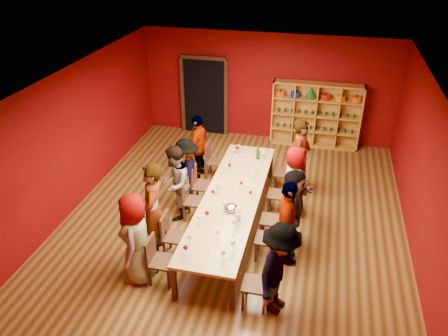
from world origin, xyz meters
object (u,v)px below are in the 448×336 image
at_px(chair_person_left_4, 212,159).
at_px(person_left_4, 199,146).
at_px(chair_person_right_2, 276,218).
at_px(wine_bottle, 258,154).
at_px(chair_person_left_3, 199,183).
at_px(spittoon_bowl, 231,208).
at_px(chair_person_right_0, 261,282).
at_px(person_right_4, 301,157).
at_px(tasting_table, 232,198).
at_px(person_right_0, 280,269).
at_px(person_right_3, 294,182).
at_px(person_left_3, 186,171).
at_px(chair_person_left_0, 157,258).
at_px(person_right_1, 287,223).
at_px(person_left_1, 153,211).
at_px(shelving_unit, 316,112).
at_px(chair_person_left_1, 171,233).
at_px(person_right_2, 293,207).
at_px(chair_person_right_1, 271,237).
at_px(person_left_2, 175,183).
at_px(chair_person_left_2, 190,198).
at_px(chair_person_right_4, 286,171).
at_px(chair_person_right_3, 281,192).
at_px(person_left_0, 136,238).

bearing_deg(chair_person_left_4, person_left_4, -180.00).
xyz_separation_m(chair_person_right_2, wine_bottle, (-0.68, 1.85, 0.38)).
xyz_separation_m(chair_person_left_3, spittoon_bowl, (1.00, -1.21, 0.32)).
xyz_separation_m(chair_person_right_0, chair_person_right_2, (0.00, 1.80, 0.00)).
relative_size(person_left_4, person_right_4, 0.89).
height_order(tasting_table, person_right_0, person_right_0).
bearing_deg(person_right_3, person_left_3, 86.73).
height_order(chair_person_left_0, person_right_1, person_right_1).
bearing_deg(person_left_1, shelving_unit, 138.30).
bearing_deg(chair_person_left_1, person_left_3, 98.39).
xyz_separation_m(tasting_table, person_left_4, (-1.24, 1.87, 0.10)).
distance_m(chair_person_right_0, spittoon_bowl, 1.72).
bearing_deg(person_right_2, chair_person_right_1, 160.22).
bearing_deg(chair_person_left_0, chair_person_right_0, -5.16).
height_order(chair_person_left_0, person_right_3, person_right_3).
xyz_separation_m(person_right_1, chair_person_right_2, (-0.26, 0.60, -0.34)).
relative_size(person_left_2, person_right_3, 1.02).
height_order(chair_person_left_2, chair_person_right_1, same).
relative_size(person_right_0, person_right_3, 1.04).
bearing_deg(person_left_4, chair_person_left_2, 17.70).
distance_m(chair_person_left_4, chair_person_right_1, 3.22).
xyz_separation_m(person_left_4, person_right_3, (2.41, -1.11, -0.00)).
bearing_deg(spittoon_bowl, person_right_3, 49.66).
bearing_deg(chair_person_left_4, chair_person_right_4, -5.30).
bearing_deg(person_right_3, person_right_1, 175.70).
height_order(chair_person_right_2, person_right_2, person_right_2).
distance_m(chair_person_right_2, person_right_3, 1.02).
xyz_separation_m(shelving_unit, chair_person_right_1, (-0.49, -5.10, -0.49)).
distance_m(person_right_0, wine_bottle, 3.77).
bearing_deg(chair_person_right_4, chair_person_right_2, -90.00).
bearing_deg(wine_bottle, chair_person_left_3, -140.10).
relative_size(chair_person_right_0, chair_person_right_2, 1.00).
bearing_deg(chair_person_right_2, chair_person_left_2, 171.36).
distance_m(chair_person_left_1, chair_person_left_4, 2.99).
xyz_separation_m(tasting_table, person_left_1, (-1.23, -1.11, 0.25)).
height_order(person_right_0, person_right_1, person_right_1).
height_order(chair_person_right_3, chair_person_right_4, same).
distance_m(chair_person_left_3, person_right_1, 2.58).
relative_size(tasting_table, chair_person_left_3, 5.06).
bearing_deg(person_left_4, person_right_4, 93.10).
xyz_separation_m(person_left_0, person_right_1, (2.44, 1.03, -0.01)).
xyz_separation_m(chair_person_left_0, chair_person_left_2, (0.00, 1.91, 0.00)).
distance_m(person_left_1, chair_person_right_3, 2.88).
relative_size(person_right_2, chair_person_right_4, 1.78).
bearing_deg(chair_person_right_3, person_left_1, -138.73).
bearing_deg(chair_person_right_3, person_left_4, 152.70).
distance_m(chair_person_left_2, chair_person_right_2, 1.84).
bearing_deg(chair_person_right_2, spittoon_bowl, -158.60).
height_order(chair_person_left_2, chair_person_right_4, same).
xyz_separation_m(shelving_unit, person_right_0, (-0.21, -6.29, -0.16)).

